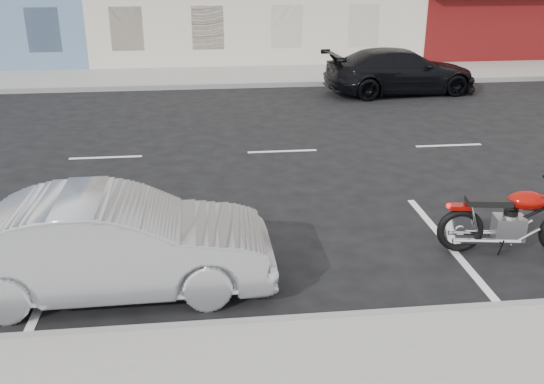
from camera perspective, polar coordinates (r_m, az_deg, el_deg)
The scene contains 6 objects.
ground at distance 14.42m, azimuth 8.90°, elevation 4.08°, with size 120.00×120.00×0.00m, color black.
sidewalk_far at distance 22.38m, azimuth -9.75°, elevation 10.57°, with size 80.00×3.40×0.15m, color gray.
curb_near at distance 7.65m, azimuth -15.18°, elevation -12.84°, with size 80.00×0.12×0.16m, color gray.
curb_far at distance 20.71m, azimuth -9.96°, elevation 9.67°, with size 80.00×0.12×0.16m, color gray.
sedan_silver at distance 8.36m, azimuth -14.66°, elevation -4.74°, with size 1.48×4.25×1.40m, color #9FA1A7.
car_far at distance 20.23m, azimuth 12.00°, elevation 11.07°, with size 1.99×4.91×1.42m, color black.
Camera 1 is at (-3.74, -13.23, 4.34)m, focal length 40.00 mm.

